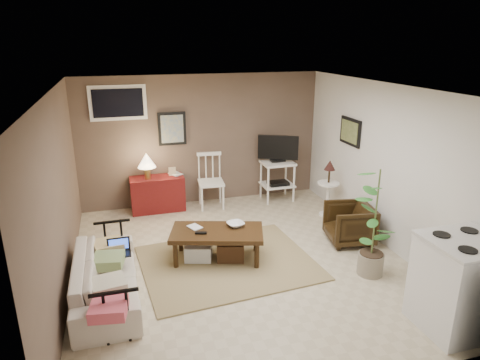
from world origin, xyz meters
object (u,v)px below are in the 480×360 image
object	(u,v)px
side_table	(329,182)
potted_plant	(375,219)
tv_stand	(278,166)
armchair	(349,222)
sofa	(105,271)
red_console	(157,191)
stove	(460,284)
spindle_chair	(211,183)
coffee_table	(216,243)

from	to	relation	value
side_table	potted_plant	world-z (taller)	potted_plant
tv_stand	armchair	xyz separation A→B (m)	(0.39, -2.03, -0.34)
sofa	tv_stand	bearing A→B (deg)	-51.59
red_console	side_table	size ratio (longest dim) A/B	1.08
sofa	armchair	world-z (taller)	sofa
red_console	side_table	bearing A→B (deg)	-20.76
armchair	stove	xyz separation A→B (m)	(0.06, -2.15, 0.19)
red_console	spindle_chair	world-z (taller)	red_console
spindle_chair	tv_stand	world-z (taller)	tv_stand
sofa	tv_stand	world-z (taller)	tv_stand
sofa	armchair	bearing A→B (deg)	-82.17
sofa	spindle_chair	distance (m)	3.15
side_table	stove	bearing A→B (deg)	-92.18
sofa	stove	size ratio (longest dim) A/B	1.75
red_console	stove	world-z (taller)	red_console
potted_plant	sofa	bearing A→B (deg)	172.65
coffee_table	red_console	xyz separation A→B (m)	(-0.60, 2.11, 0.11)
potted_plant	stove	distance (m)	1.28
stove	spindle_chair	bearing A→B (deg)	112.76
sofa	side_table	distance (m)	4.06
red_console	armchair	bearing A→B (deg)	-38.49
tv_stand	potted_plant	bearing A→B (deg)	-86.49
red_console	tv_stand	bearing A→B (deg)	-2.61
spindle_chair	armchair	world-z (taller)	spindle_chair
sofa	side_table	xyz separation A→B (m)	(3.75, 1.54, 0.27)
red_console	potted_plant	xyz separation A→B (m)	(2.48, -3.06, 0.41)
side_table	stove	world-z (taller)	stove
spindle_chair	armchair	bearing A→B (deg)	-50.17
potted_plant	stove	bearing A→B (deg)	-77.81
potted_plant	stove	size ratio (longest dim) A/B	1.42
coffee_table	stove	xyz separation A→B (m)	(2.14, -2.17, 0.25)
coffee_table	stove	world-z (taller)	stove
spindle_chair	tv_stand	bearing A→B (deg)	-0.38
red_console	potted_plant	distance (m)	3.96
stove	coffee_table	bearing A→B (deg)	134.59
coffee_table	tv_stand	distance (m)	2.66
coffee_table	side_table	bearing A→B (deg)	24.45
side_table	armchair	size ratio (longest dim) A/B	1.52
tv_stand	armchair	distance (m)	2.10
coffee_table	spindle_chair	world-z (taller)	spindle_chair
spindle_chair	potted_plant	xyz separation A→B (m)	(1.49, -2.96, 0.32)
red_console	armchair	world-z (taller)	red_console
spindle_chair	red_console	bearing A→B (deg)	174.43
coffee_table	armchair	xyz separation A→B (m)	(2.08, -0.02, 0.07)
side_table	potted_plant	distance (m)	2.02
spindle_chair	sofa	bearing A→B (deg)	-126.46
potted_plant	armchair	bearing A→B (deg)	77.28
coffee_table	side_table	distance (m)	2.51
coffee_table	tv_stand	world-z (taller)	tv_stand
red_console	armchair	distance (m)	3.43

